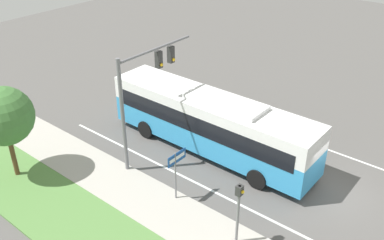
{
  "coord_description": "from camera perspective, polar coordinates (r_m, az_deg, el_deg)",
  "views": [
    {
      "loc": [
        -17.3,
        -5.33,
        13.45
      ],
      "look_at": [
        -1.13,
        7.82,
        1.81
      ],
      "focal_mm": 40.0,
      "sensor_mm": 36.0,
      "label": 1
    }
  ],
  "objects": [
    {
      "name": "ground_plane",
      "position": [
        22.55,
        17.73,
        -9.07
      ],
      "size": [
        80.0,
        80.0,
        0.0
      ],
      "primitive_type": "plane",
      "color": "#565451"
    },
    {
      "name": "lane_divider_near",
      "position": [
        19.92,
        13.51,
        -14.29
      ],
      "size": [
        0.14,
        30.0,
        0.01
      ],
      "color": "silver",
      "rests_on": "ground_plane"
    },
    {
      "name": "lane_divider_far",
      "position": [
        25.42,
        20.95,
        -4.95
      ],
      "size": [
        0.14,
        30.0,
        0.01
      ],
      "color": "silver",
      "rests_on": "ground_plane"
    },
    {
      "name": "bus",
      "position": [
        23.52,
        2.51,
        -0.09
      ],
      "size": [
        2.75,
        12.47,
        3.53
      ],
      "color": "#3393D1",
      "rests_on": "ground_plane"
    },
    {
      "name": "signal_gantry",
      "position": [
        21.86,
        -6.49,
        4.73
      ],
      "size": [
        5.23,
        0.41,
        6.33
      ],
      "color": "slate",
      "rests_on": "ground_plane"
    },
    {
      "name": "pedestrian_signal",
      "position": [
        17.58,
        6.23,
        -11.27
      ],
      "size": [
        0.28,
        0.34,
        3.08
      ],
      "color": "slate",
      "rests_on": "ground_plane"
    },
    {
      "name": "street_sign",
      "position": [
        19.93,
        -2.11,
        -6.22
      ],
      "size": [
        1.22,
        0.08,
        2.69
      ],
      "color": "slate",
      "rests_on": "ground_plane"
    },
    {
      "name": "roadside_tree",
      "position": [
        22.59,
        -23.82,
        0.46
      ],
      "size": [
        2.94,
        2.94,
        4.91
      ],
      "color": "brown",
      "rests_on": "grass_verge"
    }
  ]
}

